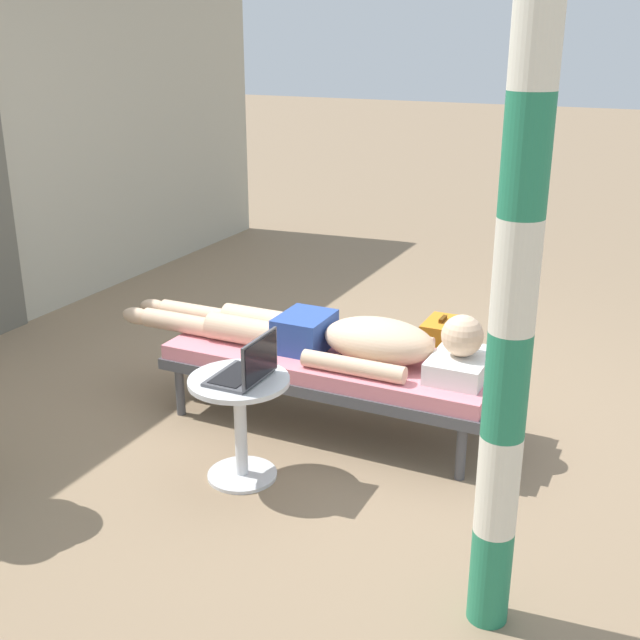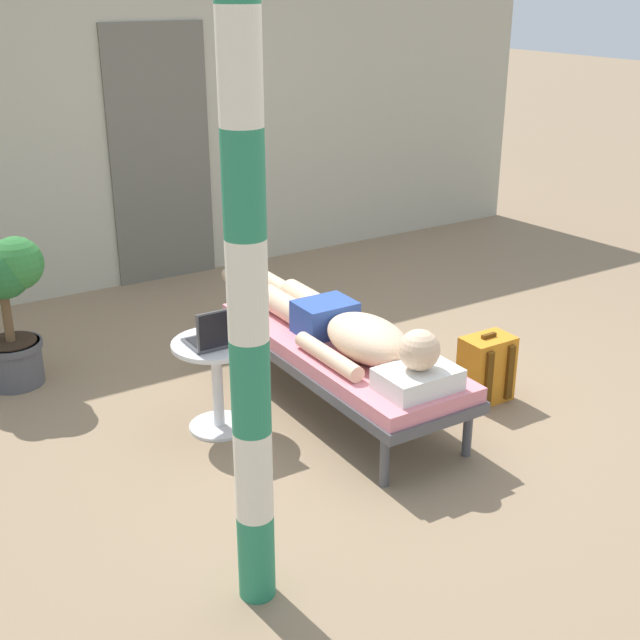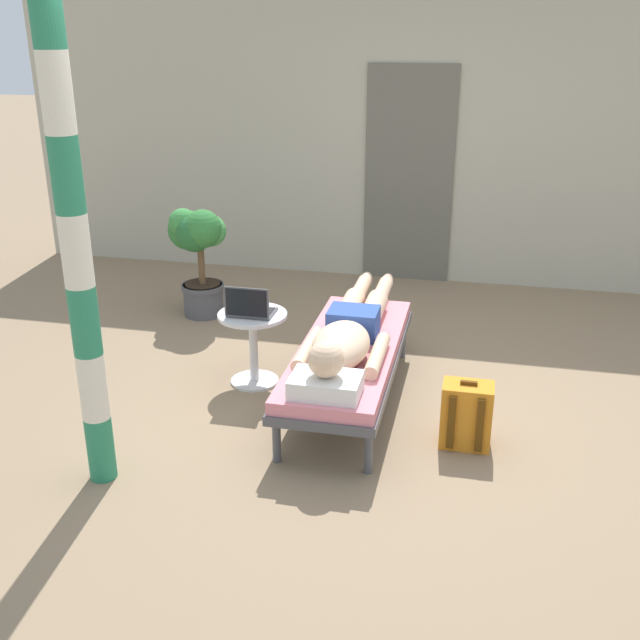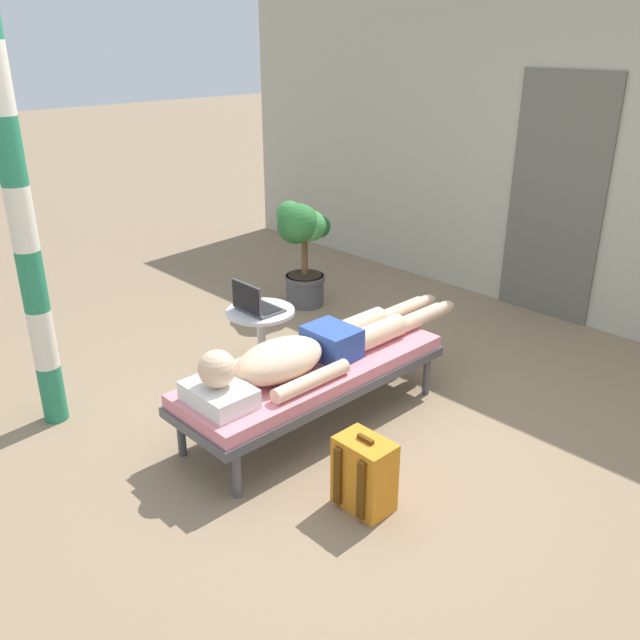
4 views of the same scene
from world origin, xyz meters
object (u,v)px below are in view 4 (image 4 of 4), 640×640
side_table (261,332)px  potted_plant (302,237)px  lounge_chair (313,374)px  person_reclining (309,351)px  backpack (365,474)px  laptop (254,304)px  porch_post (21,219)px

side_table → potted_plant: 1.45m
lounge_chair → person_reclining: size_ratio=0.84×
person_reclining → backpack: person_reclining is taller
laptop → lounge_chair: bearing=-8.3°
lounge_chair → laptop: size_ratio=5.88×
porch_post → potted_plant: bearing=98.2°
person_reclining → laptop: (-0.70, 0.13, 0.07)m
person_reclining → side_table: 0.75m
laptop → person_reclining: bearing=-10.8°
laptop → backpack: (1.49, -0.48, -0.39)m
potted_plant → side_table: bearing=-54.1°
laptop → potted_plant: potted_plant is taller
person_reclining → backpack: (0.79, -0.34, -0.32)m
potted_plant → person_reclining: bearing=-41.0°
side_table → potted_plant: potted_plant is taller
lounge_chair → porch_post: bearing=-135.0°
potted_plant → porch_post: porch_post is taller
laptop → backpack: 1.61m
backpack → potted_plant: potted_plant is taller
lounge_chair → side_table: size_ratio=3.49×
side_table → backpack: size_ratio=1.23×
lounge_chair → side_table: side_table is taller
backpack → side_table: bearing=160.5°
person_reclining → laptop: 0.72m
person_reclining → porch_post: bearing=-135.8°
person_reclining → potted_plant: bearing=139.0°
backpack → porch_post: porch_post is taller
side_table → person_reclining: bearing=-14.8°
backpack → person_reclining: bearing=156.5°
side_table → laptop: 0.23m
lounge_chair → backpack: bearing=-25.4°
lounge_chair → side_table: 0.72m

